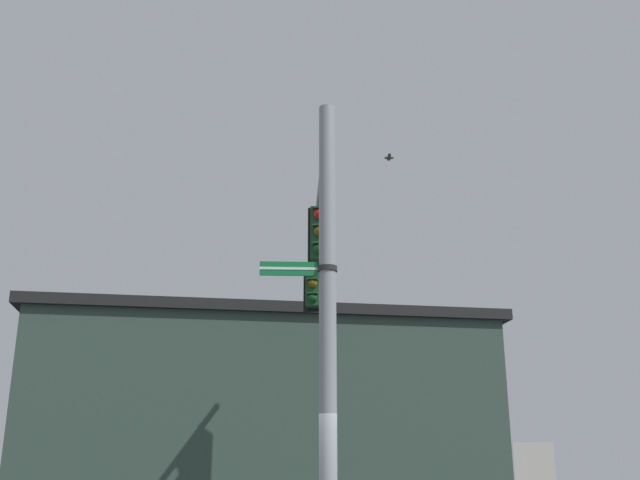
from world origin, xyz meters
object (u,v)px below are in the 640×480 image
(street_name_sign, at_px, (310,269))
(bird_flying, at_px, (389,158))
(traffic_light_nearest_pole, at_px, (321,234))
(traffic_light_mid_inner, at_px, (314,285))

(street_name_sign, xyz_separation_m, bird_flying, (-1.17, -4.20, 3.68))
(traffic_light_nearest_pole, relative_size, traffic_light_mid_inner, 1.00)
(traffic_light_nearest_pole, height_order, traffic_light_mid_inner, same)
(traffic_light_mid_inner, relative_size, bird_flying, 3.67)
(bird_flying, bearing_deg, street_name_sign, 74.39)
(traffic_light_mid_inner, bearing_deg, traffic_light_nearest_pole, 99.48)
(traffic_light_nearest_pole, xyz_separation_m, street_name_sign, (-0.14, 2.45, -1.39))
(traffic_light_nearest_pole, distance_m, bird_flying, 3.17)
(traffic_light_nearest_pole, bearing_deg, traffic_light_mid_inner, -80.52)
(traffic_light_mid_inner, distance_m, bird_flying, 3.69)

